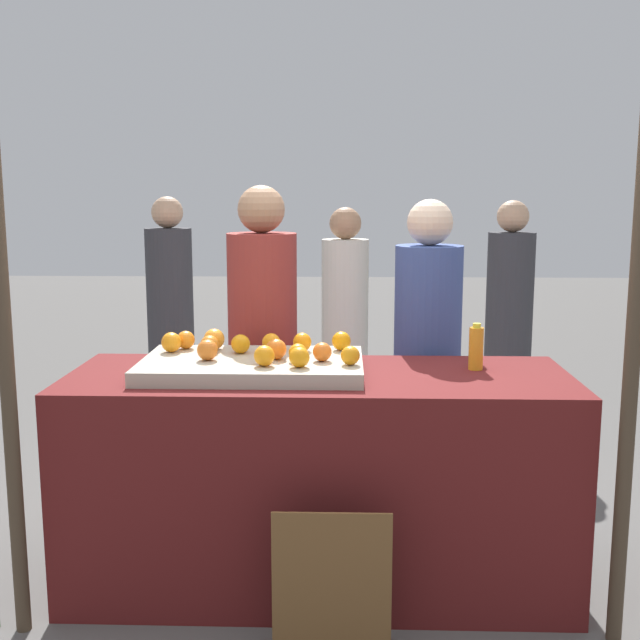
% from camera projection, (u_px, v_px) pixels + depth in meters
% --- Properties ---
extents(ground_plane, '(24.00, 24.00, 0.00)m').
position_uv_depth(ground_plane, '(319.00, 580.00, 3.34)').
color(ground_plane, '#565451').
extents(stall_counter, '(2.07, 0.75, 0.91)m').
position_uv_depth(stall_counter, '(319.00, 479.00, 3.26)').
color(stall_counter, '#5B1919').
rests_on(stall_counter, ground_plane).
extents(orange_tray, '(0.91, 0.56, 0.06)m').
position_uv_depth(orange_tray, '(253.00, 366.00, 3.20)').
color(orange_tray, '#B2AD99').
rests_on(orange_tray, stall_counter).
extents(orange_0, '(0.08, 0.08, 0.08)m').
position_uv_depth(orange_0, '(350.00, 355.00, 3.07)').
color(orange_0, orange).
rests_on(orange_0, orange_tray).
extents(orange_1, '(0.09, 0.09, 0.09)m').
position_uv_depth(orange_1, '(207.00, 350.00, 3.16)').
color(orange_1, orange).
rests_on(orange_1, orange_tray).
extents(orange_2, '(0.09, 0.09, 0.09)m').
position_uv_depth(orange_2, '(276.00, 349.00, 3.18)').
color(orange_2, orange).
rests_on(orange_2, orange_tray).
extents(orange_3, '(0.08, 0.08, 0.08)m').
position_uv_depth(orange_3, '(209.00, 344.00, 3.29)').
color(orange_3, orange).
rests_on(orange_3, orange_tray).
extents(orange_4, '(0.08, 0.08, 0.08)m').
position_uv_depth(orange_4, '(271.00, 342.00, 3.33)').
color(orange_4, orange).
rests_on(orange_4, orange_tray).
extents(orange_5, '(0.08, 0.08, 0.08)m').
position_uv_depth(orange_5, '(186.00, 340.00, 3.39)').
color(orange_5, orange).
rests_on(orange_5, orange_tray).
extents(orange_6, '(0.08, 0.08, 0.08)m').
position_uv_depth(orange_6, '(299.00, 357.00, 3.03)').
color(orange_6, orange).
rests_on(orange_6, orange_tray).
extents(orange_7, '(0.09, 0.09, 0.09)m').
position_uv_depth(orange_7, '(214.00, 339.00, 3.38)').
color(orange_7, orange).
rests_on(orange_7, orange_tray).
extents(orange_8, '(0.08, 0.08, 0.08)m').
position_uv_depth(orange_8, '(241.00, 344.00, 3.30)').
color(orange_8, orange).
rests_on(orange_8, orange_tray).
extents(orange_9, '(0.08, 0.08, 0.08)m').
position_uv_depth(orange_9, '(341.00, 341.00, 3.36)').
color(orange_9, orange).
rests_on(orange_9, orange_tray).
extents(orange_10, '(0.08, 0.08, 0.08)m').
position_uv_depth(orange_10, '(264.00, 356.00, 3.05)').
color(orange_10, orange).
rests_on(orange_10, orange_tray).
extents(orange_11, '(0.09, 0.09, 0.09)m').
position_uv_depth(orange_11, '(171.00, 342.00, 3.32)').
color(orange_11, orange).
rests_on(orange_11, orange_tray).
extents(orange_12, '(0.07, 0.07, 0.07)m').
position_uv_depth(orange_12, '(298.00, 353.00, 3.13)').
color(orange_12, orange).
rests_on(orange_12, orange_tray).
extents(orange_13, '(0.08, 0.08, 0.08)m').
position_uv_depth(orange_13, '(322.00, 352.00, 3.14)').
color(orange_13, orange).
rests_on(orange_13, orange_tray).
extents(orange_14, '(0.08, 0.08, 0.08)m').
position_uv_depth(orange_14, '(302.00, 342.00, 3.34)').
color(orange_14, orange).
rests_on(orange_14, orange_tray).
extents(juice_bottle, '(0.06, 0.06, 0.20)m').
position_uv_depth(juice_bottle, '(476.00, 348.00, 3.25)').
color(juice_bottle, orange).
rests_on(juice_bottle, stall_counter).
extents(chalkboard_sign, '(0.42, 0.03, 0.56)m').
position_uv_depth(chalkboard_sign, '(332.00, 587.00, 2.74)').
color(chalkboard_sign, brown).
rests_on(chalkboard_sign, ground_plane).
extents(vendor_left, '(0.34, 0.34, 1.68)m').
position_uv_depth(vendor_left, '(263.00, 370.00, 3.82)').
color(vendor_left, maroon).
rests_on(vendor_left, ground_plane).
extents(vendor_right, '(0.32, 0.32, 1.62)m').
position_uv_depth(vendor_right, '(426.00, 378.00, 3.79)').
color(vendor_right, '#384C8C').
rests_on(vendor_right, ground_plane).
extents(crowd_person_0, '(0.31, 0.31, 1.55)m').
position_uv_depth(crowd_person_0, '(345.00, 332.00, 5.19)').
color(crowd_person_0, beige).
rests_on(crowd_person_0, ground_plane).
extents(crowd_person_1, '(0.32, 0.32, 1.62)m').
position_uv_depth(crowd_person_1, '(171.00, 320.00, 5.48)').
color(crowd_person_1, '#333338').
rests_on(crowd_person_1, ground_plane).
extents(crowd_person_2, '(0.32, 0.32, 1.59)m').
position_uv_depth(crowd_person_2, '(509.00, 325.00, 5.34)').
color(crowd_person_2, '#333338').
rests_on(crowd_person_2, ground_plane).
extents(canopy_post_left, '(0.06, 0.06, 2.17)m').
position_uv_depth(canopy_post_left, '(6.00, 351.00, 2.79)').
color(canopy_post_left, '#473828').
rests_on(canopy_post_left, ground_plane).
extents(canopy_post_right, '(0.06, 0.06, 2.17)m').
position_uv_depth(canopy_post_right, '(632.00, 355.00, 2.72)').
color(canopy_post_right, '#473828').
rests_on(canopy_post_right, ground_plane).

